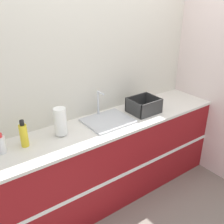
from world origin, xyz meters
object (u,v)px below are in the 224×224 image
at_px(paper_towel_roll, 60,122).
at_px(bottle_white_spray, 1,144).
at_px(dish_rack, 144,107).
at_px(bottle_yellow, 24,135).
at_px(sink, 107,120).

bearing_deg(paper_towel_roll, bottle_white_spray, 177.72).
height_order(dish_rack, bottle_yellow, bottle_yellow).
bearing_deg(bottle_yellow, sink, -2.53).
distance_m(sink, paper_towel_roll, 0.51).
xyz_separation_m(sink, bottle_white_spray, (-1.02, 0.05, 0.06)).
bearing_deg(dish_rack, paper_towel_roll, 175.57).
height_order(bottle_white_spray, bottle_yellow, bottle_yellow).
distance_m(bottle_white_spray, bottle_yellow, 0.19).
bearing_deg(sink, dish_rack, -5.80).
bearing_deg(sink, paper_towel_roll, 176.80).
relative_size(sink, dish_rack, 1.49).
distance_m(paper_towel_roll, dish_rack, 0.96).
distance_m(sink, dish_rack, 0.46).
height_order(sink, bottle_white_spray, sink).
height_order(sink, dish_rack, sink).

